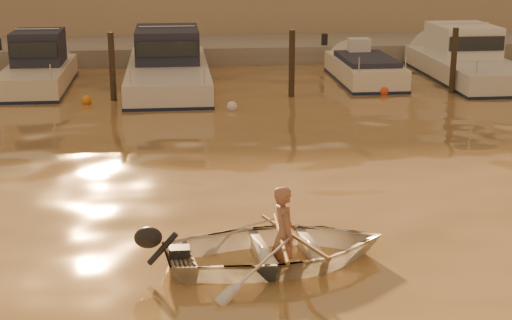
{
  "coord_description": "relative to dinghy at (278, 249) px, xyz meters",
  "views": [
    {
      "loc": [
        -3.77,
        -9.2,
        4.83
      ],
      "look_at": [
        -2.27,
        4.59,
        0.75
      ],
      "focal_mm": 55.0,
      "sensor_mm": 36.0,
      "label": 1
    }
  ],
  "objects": [
    {
      "name": "fender_b",
      "position": [
        -3.98,
        11.83,
        -0.13
      ],
      "size": [
        0.3,
        0.3,
        0.3
      ],
      "primitive_type": "sphere",
      "color": "orange",
      "rests_on": "ground_plane"
    },
    {
      "name": "fender_d",
      "position": [
        4.93,
        12.21,
        -0.13
      ],
      "size": [
        0.3,
        0.3,
        0.3
      ],
      "primitive_type": "sphere",
      "color": "#E1421A",
      "rests_on": "ground_plane"
    },
    {
      "name": "oar_starboard",
      "position": [
        0.05,
        0.01,
        0.19
      ],
      "size": [
        0.16,
        2.1,
        0.13
      ],
      "primitive_type": "cylinder",
      "rotation": [
        1.54,
        0.0,
        -0.05
      ],
      "color": "brown",
      "rests_on": "dinghy"
    },
    {
      "name": "dinghy",
      "position": [
        0.0,
        0.0,
        0.0
      ],
      "size": [
        3.65,
        2.82,
        0.7
      ],
      "primitive_type": "imported",
      "rotation": [
        0.0,
        0.0,
        1.7
      ],
      "color": "silver",
      "rests_on": "ground_plane"
    },
    {
      "name": "piling_3",
      "position": [
        7.07,
        12.21,
        0.67
      ],
      "size": [
        0.18,
        0.18,
        2.2
      ],
      "primitive_type": "cylinder",
      "color": "#2D2319",
      "rests_on": "ground_plane"
    },
    {
      "name": "quay",
      "position": [
        2.27,
        19.91,
        -0.08
      ],
      "size": [
        52.0,
        4.0,
        1.0
      ],
      "primitive_type": "cube",
      "color": "gray",
      "rests_on": "ground_plane"
    },
    {
      "name": "piling_1",
      "position": [
        -3.23,
        12.21,
        0.67
      ],
      "size": [
        0.18,
        0.18,
        2.2
      ],
      "primitive_type": "cylinder",
      "color": "#2D2319",
      "rests_on": "ground_plane"
    },
    {
      "name": "ground_plane",
      "position": [
        2.27,
        -1.59,
        -0.23
      ],
      "size": [
        160.0,
        160.0,
        0.0
      ],
      "primitive_type": "plane",
      "color": "brown",
      "rests_on": "ground"
    },
    {
      "name": "outboard_motor",
      "position": [
        -1.49,
        -0.19,
        0.05
      ],
      "size": [
        0.94,
        0.51,
        0.7
      ],
      "primitive_type": null,
      "rotation": [
        0.0,
        0.0,
        0.13
      ],
      "color": "black",
      "rests_on": "dinghy"
    },
    {
      "name": "fender_c",
      "position": [
        0.14,
        10.52,
        -0.13
      ],
      "size": [
        0.3,
        0.3,
        0.3
      ],
      "primitive_type": "sphere",
      "color": "silver",
      "rests_on": "ground_plane"
    },
    {
      "name": "moored_boat_1",
      "position": [
        -5.73,
        14.41,
        0.4
      ],
      "size": [
        1.91,
        5.8,
        1.75
      ],
      "primitive_type": null,
      "color": "beige",
      "rests_on": "ground_plane"
    },
    {
      "name": "oar_port",
      "position": [
        0.25,
        0.03,
        0.19
      ],
      "size": [
        0.75,
        2.0,
        0.13
      ],
      "primitive_type": "cylinder",
      "rotation": [
        1.54,
        0.0,
        0.34
      ],
      "color": "brown",
      "rests_on": "dinghy"
    },
    {
      "name": "piling_2",
      "position": [
        2.07,
        12.21,
        0.67
      ],
      "size": [
        0.18,
        0.18,
        2.2
      ],
      "primitive_type": "cylinder",
      "color": "#2D2319",
      "rests_on": "ground_plane"
    },
    {
      "name": "person",
      "position": [
        0.1,
        0.01,
        0.23
      ],
      "size": [
        0.43,
        0.59,
        1.51
      ],
      "primitive_type": "imported",
      "rotation": [
        0.0,
        0.0,
        1.7
      ],
      "color": "#935E49",
      "rests_on": "dinghy"
    },
    {
      "name": "moored_boat_3",
      "position": [
        4.86,
        14.41,
        -0.0
      ],
      "size": [
        1.81,
        5.31,
        0.95
      ],
      "primitive_type": null,
      "color": "beige",
      "rests_on": "ground_plane"
    },
    {
      "name": "moored_boat_2",
      "position": [
        -1.62,
        14.41,
        0.4
      ],
      "size": [
        2.53,
        8.4,
        1.75
      ],
      "primitive_type": null,
      "color": "silver",
      "rests_on": "ground_plane"
    },
    {
      "name": "moored_boat_4",
      "position": [
        8.41,
        14.41,
        0.4
      ],
      "size": [
        2.42,
        7.39,
        1.75
      ],
      "primitive_type": null,
      "color": "beige",
      "rests_on": "ground_plane"
    }
  ]
}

